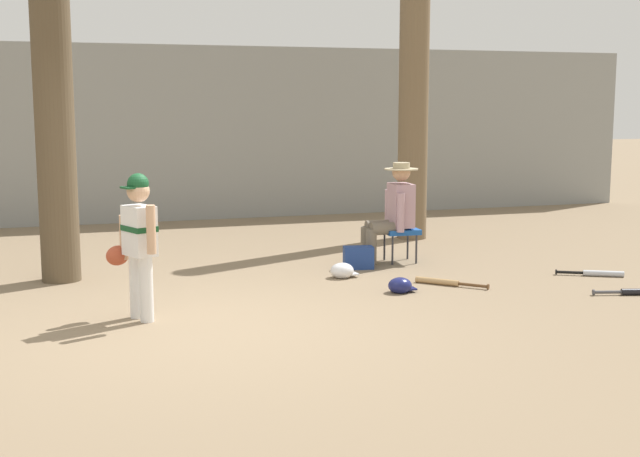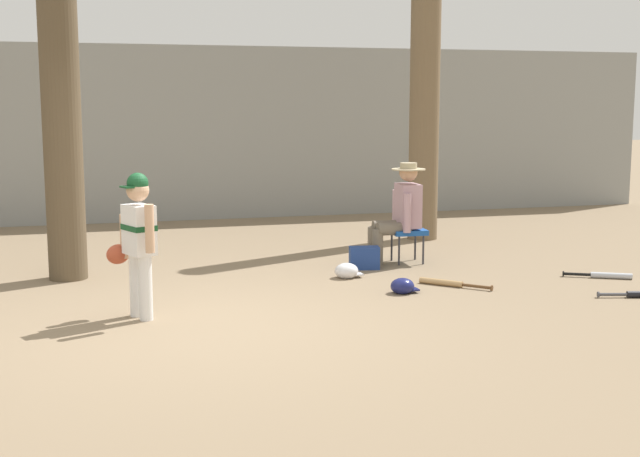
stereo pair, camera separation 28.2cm
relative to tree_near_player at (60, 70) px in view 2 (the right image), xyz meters
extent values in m
plane|color=#7F6B51|center=(1.12, -2.45, -2.25)|extent=(60.00, 60.00, 0.00)
cube|color=gray|center=(1.12, 4.46, -0.85)|extent=(18.00, 0.36, 2.81)
cylinder|color=brown|center=(0.00, 0.00, 0.30)|extent=(0.41, 0.41, 5.12)
cone|color=brown|center=(0.00, 0.00, -2.25)|extent=(0.69, 0.69, 0.25)
cylinder|color=brown|center=(4.78, 1.51, 0.11)|extent=(0.41, 0.41, 4.72)
cone|color=brown|center=(4.78, 1.51, -2.25)|extent=(0.55, 0.55, 0.25)
cylinder|color=white|center=(0.69, -2.04, -1.96)|extent=(0.12, 0.12, 0.58)
cylinder|color=white|center=(0.62, -1.88, -1.96)|extent=(0.12, 0.12, 0.58)
cube|color=white|center=(0.65, -1.96, -1.45)|extent=(0.30, 0.35, 0.44)
cube|color=#144723|center=(0.65, -1.96, -1.43)|extent=(0.31, 0.36, 0.05)
sphere|color=tan|center=(0.65, -1.96, -1.10)|extent=(0.20, 0.20, 0.20)
sphere|color=#144723|center=(0.65, -1.96, -1.04)|extent=(0.19, 0.19, 0.19)
cube|color=#144723|center=(0.57, -1.99, -1.07)|extent=(0.15, 0.17, 0.02)
cylinder|color=tan|center=(0.73, -2.19, -1.41)|extent=(0.10, 0.10, 0.42)
cylinder|color=tan|center=(0.53, -1.78, -1.53)|extent=(0.10, 0.10, 0.40)
ellipsoid|color=#AD472D|center=(0.47, -1.79, -1.69)|extent=(0.25, 0.20, 0.18)
cube|color=#194C9E|center=(3.92, -0.11, -1.87)|extent=(0.42, 0.42, 0.06)
cylinder|color=#333338|center=(3.76, -0.25, -2.06)|extent=(0.02, 0.02, 0.38)
cylinder|color=#333338|center=(3.77, 0.05, -2.06)|extent=(0.02, 0.02, 0.38)
cylinder|color=#333338|center=(4.06, -0.27, -2.06)|extent=(0.02, 0.02, 0.38)
cylinder|color=#333338|center=(4.07, 0.03, -2.06)|extent=(0.02, 0.02, 0.38)
cylinder|color=#6B6051|center=(3.51, -0.19, -2.04)|extent=(0.13, 0.13, 0.43)
cylinder|color=#6B6051|center=(3.52, 0.01, -2.04)|extent=(0.13, 0.13, 0.43)
cylinder|color=#6B6051|center=(3.71, -0.20, -1.82)|extent=(0.41, 0.17, 0.15)
cylinder|color=#6B6051|center=(3.72, 0.00, -1.82)|extent=(0.41, 0.17, 0.15)
cube|color=#B28C99|center=(3.92, -0.11, -1.56)|extent=(0.26, 0.37, 0.52)
cylinder|color=#B28C99|center=(3.82, -0.33, -1.62)|extent=(0.10, 0.10, 0.46)
cylinder|color=#B28C99|center=(3.85, 0.11, -1.62)|extent=(0.10, 0.10, 0.46)
sphere|color=tan|center=(3.92, -0.11, -1.16)|extent=(0.22, 0.22, 0.22)
cylinder|color=tan|center=(3.92, -0.11, -1.13)|extent=(0.40, 0.40, 0.02)
cylinder|color=tan|center=(3.92, -0.11, -1.10)|extent=(0.20, 0.20, 0.09)
cube|color=navy|center=(3.29, -0.36, -2.12)|extent=(0.37, 0.24, 0.26)
cylinder|color=#4C4C51|center=(5.19, -2.40, -2.22)|extent=(0.28, 0.11, 0.03)
cylinder|color=#4C4C51|center=(5.05, -2.36, -2.22)|extent=(0.03, 0.06, 0.06)
cylinder|color=#B7BCC6|center=(5.72, -1.60, -2.22)|extent=(0.41, 0.26, 0.07)
cylinder|color=black|center=(5.40, -1.43, -2.22)|extent=(0.27, 0.17, 0.03)
cylinder|color=black|center=(5.28, -1.36, -2.22)|extent=(0.04, 0.06, 0.06)
cylinder|color=tan|center=(3.79, -1.42, -2.22)|extent=(0.38, 0.39, 0.07)
cylinder|color=brown|center=(4.06, -1.70, -2.22)|extent=(0.24, 0.25, 0.03)
cylinder|color=brown|center=(4.17, -1.82, -2.22)|extent=(0.05, 0.05, 0.06)
ellipsoid|color=silver|center=(2.94, -0.78, -2.18)|extent=(0.26, 0.24, 0.18)
cube|color=silver|center=(3.07, -0.78, -2.22)|extent=(0.11, 0.13, 0.02)
ellipsoid|color=navy|center=(3.26, -1.65, -2.18)|extent=(0.24, 0.22, 0.17)
cube|color=navy|center=(3.38, -1.65, -2.22)|extent=(0.10, 0.12, 0.02)
camera|label=1|loc=(-0.07, -9.45, -0.33)|focal=47.76mm
camera|label=2|loc=(0.20, -9.53, -0.33)|focal=47.76mm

